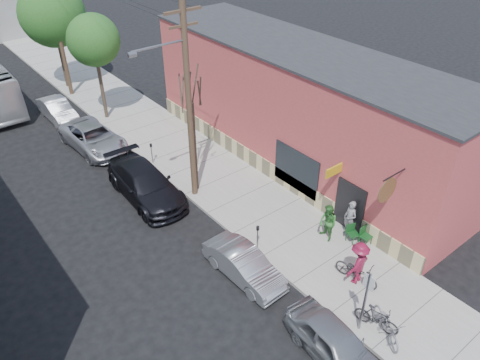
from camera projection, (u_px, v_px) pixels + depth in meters
ground at (224, 281)px, 19.38m from camera, size 120.00×120.00×0.00m
sidewalk at (171, 144)px, 28.65m from camera, size 4.50×58.00×0.15m
cafe_building at (299, 108)px, 25.41m from camera, size 6.60×20.20×6.61m
sign_post at (366, 297)px, 16.27m from camera, size 0.07×0.45×2.80m
parking_meter_near at (258, 234)px, 20.34m from camera, size 0.14×0.14×1.24m
parking_meter_far at (151, 150)px, 26.27m from camera, size 0.14×0.14×1.24m
utility_pole_near at (187, 100)px, 21.31m from camera, size 3.57×0.28×10.00m
utility_pole_far at (56, 23)px, 31.88m from camera, size 1.80×0.28×10.00m
tree_bare at (194, 148)px, 23.33m from camera, size 0.24×0.24×4.87m
tree_leafy_mid at (93, 40)px, 28.71m from camera, size 3.24×3.24×6.83m
tree_leafy_far at (52, 14)px, 33.02m from camera, size 4.62×4.62×7.69m
patio_chair_a at (353, 234)px, 20.94m from camera, size 0.65×0.65×0.88m
patio_chair_b at (366, 236)px, 20.79m from camera, size 0.52×0.52×0.88m
patron_grey at (350, 219)px, 21.09m from camera, size 0.54×0.73×1.82m
patron_green at (328, 223)px, 20.83m from camera, size 0.83×0.99×1.82m
cyclist at (358, 263)px, 18.62m from camera, size 1.34×0.85×1.98m
cyclist_bike at (357, 272)px, 18.89m from camera, size 0.95×2.01×1.01m
parked_bike_a at (377, 318)px, 16.96m from camera, size 0.95×1.76×1.02m
parked_bike_b at (387, 325)px, 16.70m from camera, size 1.58×2.09×1.05m
car_0 at (335, 344)px, 16.00m from camera, size 1.98×4.22×1.40m
car_1 at (244, 265)px, 19.23m from camera, size 1.54×4.01×1.30m
car_2 at (145, 184)px, 23.81m from camera, size 2.51×5.75×1.65m
car_3 at (94, 138)px, 27.98m from camera, size 2.76×5.40×1.46m
car_4 at (58, 110)px, 31.24m from camera, size 1.48×4.13×1.36m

